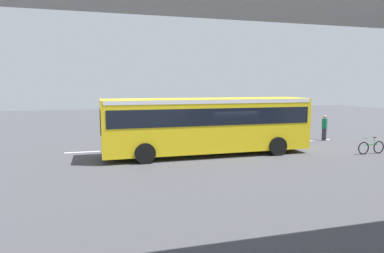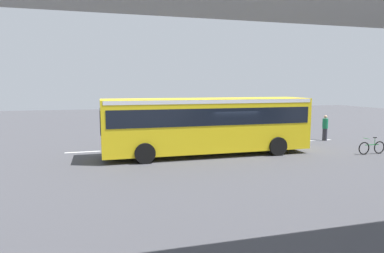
# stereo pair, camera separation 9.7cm
# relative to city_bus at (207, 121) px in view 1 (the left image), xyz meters

# --- Properties ---
(ground) EXTENTS (80.00, 80.00, 0.00)m
(ground) POSITION_rel_city_bus_xyz_m (-1.22, 0.24, -1.88)
(ground) COLOR #424247
(city_bus) EXTENTS (11.54, 2.85, 3.15)m
(city_bus) POSITION_rel_city_bus_xyz_m (0.00, 0.00, 0.00)
(city_bus) COLOR yellow
(city_bus) RESTS_ON ground
(bicycle_green) EXTENTS (1.77, 0.44, 0.96)m
(bicycle_green) POSITION_rel_city_bus_xyz_m (-9.00, 2.39, -1.51)
(bicycle_green) COLOR black
(bicycle_green) RESTS_ON ground
(pedestrian) EXTENTS (0.38, 0.38, 1.79)m
(pedestrian) POSITION_rel_city_bus_xyz_m (-9.59, -2.52, -1.00)
(pedestrian) COLOR #2D2D38
(pedestrian) RESTS_ON ground
(traffic_sign) EXTENTS (0.08, 0.60, 2.80)m
(traffic_sign) POSITION_rel_city_bus_xyz_m (-4.40, -3.45, 0.01)
(traffic_sign) COLOR slate
(traffic_sign) RESTS_ON ground
(lane_dash_leftmost) EXTENTS (2.00, 0.20, 0.01)m
(lane_dash_leftmost) POSITION_rel_city_bus_xyz_m (-9.22, -2.67, -1.88)
(lane_dash_leftmost) COLOR silver
(lane_dash_leftmost) RESTS_ON ground
(lane_dash_left) EXTENTS (2.00, 0.20, 0.01)m
(lane_dash_left) POSITION_rel_city_bus_xyz_m (-5.22, -2.67, -1.88)
(lane_dash_left) COLOR silver
(lane_dash_left) RESTS_ON ground
(lane_dash_centre) EXTENTS (2.00, 0.20, 0.01)m
(lane_dash_centre) POSITION_rel_city_bus_xyz_m (-1.22, -2.67, -1.88)
(lane_dash_centre) COLOR silver
(lane_dash_centre) RESTS_ON ground
(lane_dash_right) EXTENTS (2.00, 0.20, 0.01)m
(lane_dash_right) POSITION_rel_city_bus_xyz_m (2.78, -2.67, -1.88)
(lane_dash_right) COLOR silver
(lane_dash_right) RESTS_ON ground
(lane_dash_rightmost) EXTENTS (2.00, 0.20, 0.01)m
(lane_dash_rightmost) POSITION_rel_city_bus_xyz_m (6.78, -2.67, -1.88)
(lane_dash_rightmost) COLOR silver
(lane_dash_rightmost) RESTS_ON ground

